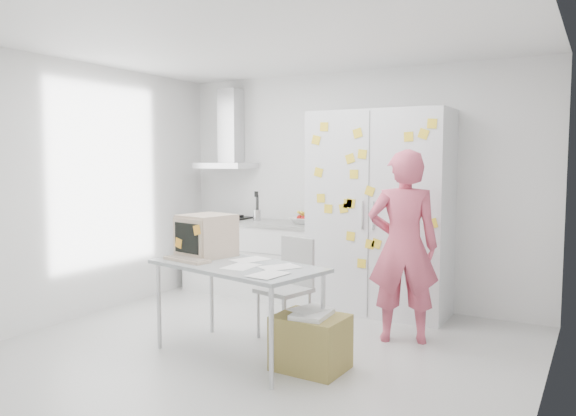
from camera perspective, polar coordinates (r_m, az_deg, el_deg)
The scene contains 10 objects.
floor at distance 5.14m, azimuth -2.51°, elevation -14.26°, with size 4.50×4.00×0.02m, color silver.
walls at distance 5.48m, azimuth 1.42°, elevation 1.51°, with size 4.52×4.01×2.70m.
ceiling at distance 4.95m, azimuth -2.64°, elevation 16.84°, with size 4.50×4.00×0.02m, color white.
counter_run at distance 7.03m, azimuth -3.48°, elevation -4.93°, with size 1.84×0.63×1.28m.
range_hood at distance 7.30m, azimuth -5.96°, elevation 7.13°, with size 0.70×0.48×1.01m.
tall_cabinet at distance 6.19m, azimuth 9.27°, elevation -0.47°, with size 1.50×0.68×2.20m.
person at distance 5.25m, azimuth 11.63°, elevation -3.84°, with size 0.65×0.42×1.77m, color #D5526B.
desk at distance 5.00m, azimuth -7.27°, elevation -4.09°, with size 1.60×1.03×1.18m.
chair at distance 5.36m, azimuth 0.14°, elevation -7.43°, with size 0.51×0.51×0.93m.
cardboard_box at distance 4.62m, azimuth 2.33°, elevation -13.38°, with size 0.56×0.47×0.48m.
Camera 1 is at (2.57, -4.11, 1.68)m, focal length 35.00 mm.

